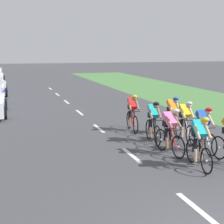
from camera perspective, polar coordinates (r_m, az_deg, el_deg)
name	(u,v)px	position (r m, az deg, el deg)	size (l,w,h in m)	color
grass_verge	(219,104)	(22.54, 16.72, 1.18)	(7.00, 60.00, 0.01)	#4C7F42
lane_markings_centre	(88,120)	(17.01, -3.85, -1.21)	(0.14, 29.60, 0.01)	white
cyclist_lead	(200,141)	(10.26, 13.87, -4.57)	(0.45, 1.72, 1.56)	black
cyclist_third	(170,130)	(11.40, 9.32, -2.94)	(0.45, 1.72, 1.56)	black
cyclist_fourth	(203,128)	(11.90, 14.43, -2.58)	(0.42, 1.72, 1.56)	black
cyclist_fifth	(153,121)	(12.79, 6.65, -1.45)	(0.45, 1.72, 1.56)	black
cyclist_sixth	(185,121)	(13.02, 11.66, -1.39)	(0.44, 1.72, 1.56)	black
cyclist_seventh	(132,112)	(14.50, 3.29, -0.04)	(0.44, 1.72, 1.56)	black
cyclist_eighth	(172,115)	(14.11, 9.68, -0.44)	(0.43, 1.72, 1.56)	black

